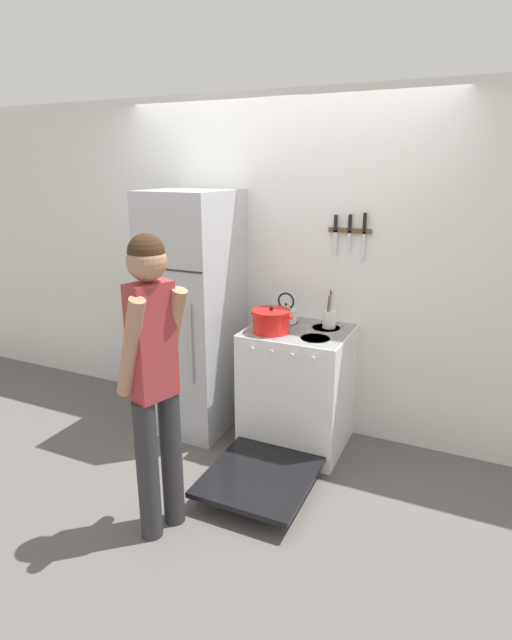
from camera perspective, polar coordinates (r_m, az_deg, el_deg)
name	(u,v)px	position (r m, az deg, el deg)	size (l,w,h in m)	color
ground_plane	(276,416)	(4.31, 2.27, -10.90)	(14.00, 14.00, 0.00)	#5B5654
wall_back	(279,267)	(3.91, 2.66, 6.05)	(10.00, 0.06, 2.55)	silver
refrigerator	(195,314)	(3.90, -6.99, 0.74)	(0.58, 0.72, 1.86)	#B7BABF
stove_range	(296,390)	(3.72, 4.55, -7.99)	(0.72, 1.36, 0.91)	white
dutch_oven_pot	(271,321)	(3.50, 1.75, -0.10)	(0.31, 0.27, 0.19)	red
tea_kettle	(286,313)	(3.72, 3.45, 0.76)	(0.21, 0.17, 0.23)	silver
utensil_jar	(329,318)	(3.63, 8.37, 0.22)	(0.09, 0.09, 0.28)	silver
person	(154,373)	(2.71, -11.58, -5.96)	(0.34, 0.40, 1.72)	#2D2D30
wall_knife_strip	(350,230)	(3.64, 10.69, 10.12)	(0.31, 0.03, 0.35)	brown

